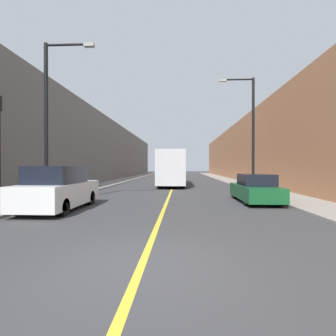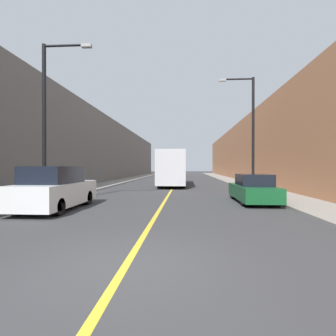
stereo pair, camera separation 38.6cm
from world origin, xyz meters
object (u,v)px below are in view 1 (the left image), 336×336
object	(u,v)px
street_lamp_left	(50,112)
parked_suv_left	(59,190)
car_right_near	(255,189)
street_lamp_right	(250,127)
bus	(172,168)

from	to	relation	value
street_lamp_left	parked_suv_left	bearing A→B (deg)	-53.97
car_right_near	street_lamp_left	distance (m)	11.24
car_right_near	street_lamp_right	size ratio (longest dim) A/B	0.55
car_right_near	street_lamp_right	xyz separation A→B (m)	(1.16, 5.43, 4.09)
parked_suv_left	car_right_near	world-z (taller)	parked_suv_left
bus	street_lamp_right	world-z (taller)	street_lamp_right
bus	car_right_near	size ratio (longest dim) A/B	2.24
street_lamp_left	bus	bearing A→B (deg)	66.68
parked_suv_left	bus	bearing A→B (deg)	73.44
parked_suv_left	street_lamp_left	xyz separation A→B (m)	(-1.25, 1.72, 3.74)
parked_suv_left	car_right_near	xyz separation A→B (m)	(9.20, 2.87, -0.20)
bus	street_lamp_left	bearing A→B (deg)	-113.32
bus	parked_suv_left	size ratio (longest dim) A/B	2.12
bus	street_lamp_left	xyz separation A→B (m)	(-5.70, -13.22, 2.85)
car_right_near	bus	bearing A→B (deg)	111.52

